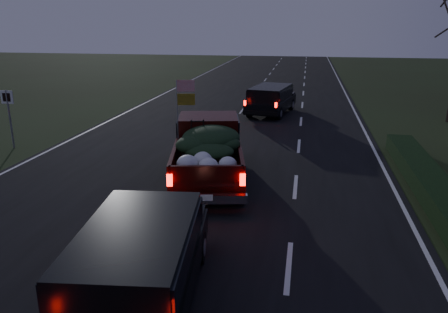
% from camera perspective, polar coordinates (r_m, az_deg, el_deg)
% --- Properties ---
extents(ground, '(120.00, 120.00, 0.00)m').
position_cam_1_polar(ground, '(12.86, -7.39, -6.86)').
color(ground, black).
rests_on(ground, ground).
extents(road_asphalt, '(14.00, 120.00, 0.02)m').
position_cam_1_polar(road_asphalt, '(12.85, -7.39, -6.82)').
color(road_asphalt, black).
rests_on(road_asphalt, ground).
extents(hedge_row, '(1.00, 10.00, 0.60)m').
position_cam_1_polar(hedge_row, '(15.50, 25.14, -2.96)').
color(hedge_row, black).
rests_on(hedge_row, ground).
extents(route_sign, '(0.55, 0.08, 2.50)m').
position_cam_1_polar(route_sign, '(20.57, -26.31, 5.48)').
color(route_sign, gray).
rests_on(route_sign, ground).
extents(pickup_truck, '(3.31, 6.11, 3.04)m').
position_cam_1_polar(pickup_truck, '(14.84, -2.10, 1.26)').
color(pickup_truck, '#320806').
rests_on(pickup_truck, ground).
extents(lead_suv, '(2.75, 4.93, 1.34)m').
position_cam_1_polar(lead_suv, '(25.83, 6.14, 7.74)').
color(lead_suv, black).
rests_on(lead_suv, ground).
extents(rear_suv, '(2.63, 5.04, 1.39)m').
position_cam_1_polar(rear_suv, '(8.39, -11.04, -12.87)').
color(rear_suv, black).
rests_on(rear_suv, ground).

